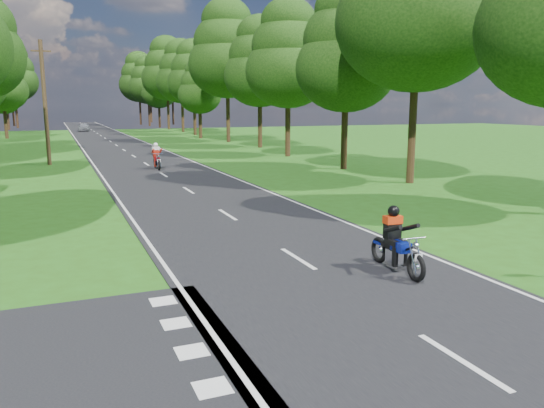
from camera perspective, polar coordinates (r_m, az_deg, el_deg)
name	(u,v)px	position (r m, az deg, el deg)	size (l,w,h in m)	color
ground	(336,283)	(12.06, 6.88, -8.44)	(160.00, 160.00, 0.00)	#255012
main_road	(110,142)	(60.31, -17.00, 6.44)	(7.00, 140.00, 0.02)	black
road_markings	(111,143)	(58.44, -16.96, 6.34)	(7.40, 140.00, 0.01)	silver
treeline	(110,69)	(70.47, -17.00, 13.70)	(40.00, 115.35, 14.78)	black
telegraph_pole	(45,102)	(37.93, -23.24, 10.00)	(1.20, 0.26, 8.00)	#382616
rider_near_blue	(397,239)	(12.85, 13.34, -3.71)	(0.63, 1.88, 1.57)	#0D1D95
rider_far_red	(157,156)	(33.60, -12.31, 5.10)	(0.65, 1.94, 1.62)	#B50D1A
distant_car	(84,127)	(85.12, -19.58, 7.82)	(1.50, 3.74, 1.27)	#A6A9AD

